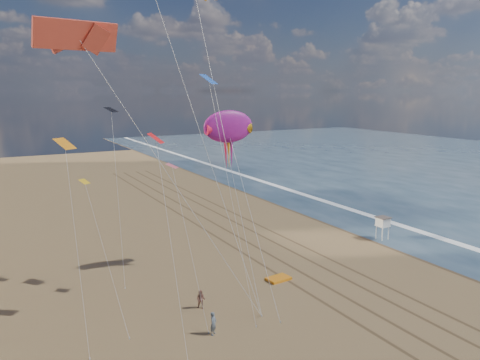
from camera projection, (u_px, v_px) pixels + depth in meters
name	position (u px, v px, depth m)	size (l,w,h in m)	color
wet_sand	(329.00, 213.00, 70.80)	(260.00, 260.00, 0.00)	#42301E
foam	(350.00, 209.00, 72.78)	(260.00, 260.00, 0.00)	white
tracks	(273.00, 249.00, 54.40)	(7.68, 120.00, 0.01)	brown
lifeguard_stand	(383.00, 222.00, 57.81)	(1.56, 1.56, 2.82)	silver
grounded_kite	(278.00, 279.00, 45.56)	(2.29, 1.46, 0.26)	orange
show_kite	(229.00, 127.00, 45.78)	(4.90, 6.69, 18.56)	#931680
kite_flyer_a	(213.00, 323.00, 35.21)	(0.66, 0.43, 1.80)	slate
kite_flyer_b	(201.00, 299.00, 39.41)	(0.81, 0.63, 1.66)	brown
small_kites	(132.00, 128.00, 40.12)	(13.64, 16.54, 9.80)	orange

